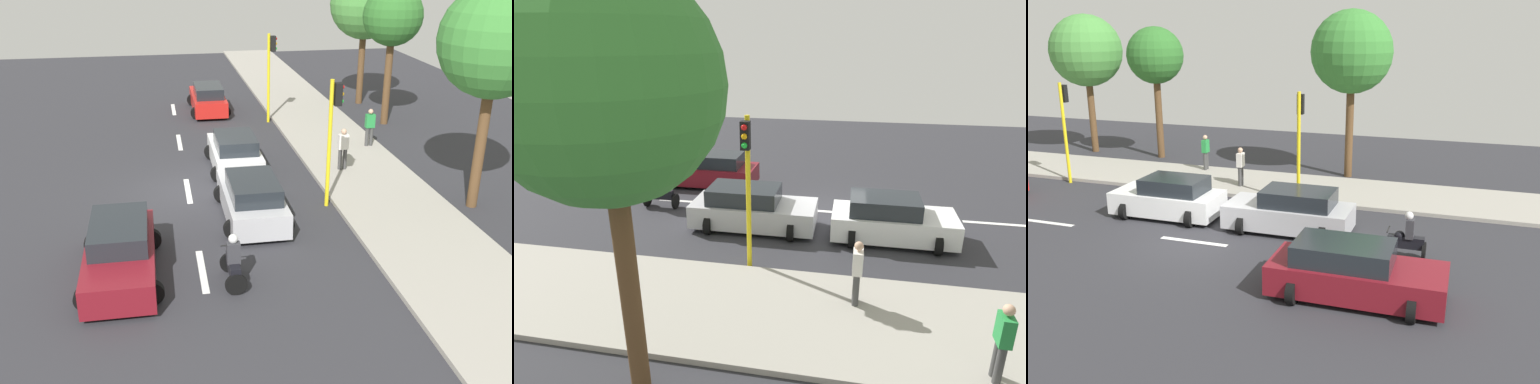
{
  "view_description": "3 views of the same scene",
  "coord_description": "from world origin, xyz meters",
  "views": [
    {
      "loc": [
        -1.02,
        -20.71,
        8.6
      ],
      "look_at": [
        1.85,
        -4.27,
        1.59
      ],
      "focal_mm": 41.69,
      "sensor_mm": 36.0,
      "label": 1
    },
    {
      "loc": [
        15.78,
        0.6,
        6.41
      ],
      "look_at": [
        2.17,
        -2.06,
        1.45
      ],
      "focal_mm": 30.27,
      "sensor_mm": 36.0,
      "label": 2
    },
    {
      "loc": [
        -15.48,
        -8.28,
        6.91
      ],
      "look_at": [
        2.65,
        -2.28,
        1.18
      ],
      "focal_mm": 39.32,
      "sensor_mm": 36.0,
      "label": 3
    }
  ],
  "objects": [
    {
      "name": "pedestrian_by_tree",
      "position": [
        6.29,
        0.91,
        1.06
      ],
      "size": [
        0.4,
        0.24,
        1.69
      ],
      "color": "#3F3F3F",
      "rests_on": "sidewalk"
    },
    {
      "name": "lane_stripe_mid",
      "position": [
        0.0,
        0.0,
        0.01
      ],
      "size": [
        0.2,
        2.4,
        0.01
      ],
      "primitive_type": "cube",
      "color": "white",
      "rests_on": "ground"
    },
    {
      "name": "lane_stripe_north",
      "position": [
        0.0,
        -6.0,
        0.01
      ],
      "size": [
        0.2,
        2.4,
        0.01
      ],
      "primitive_type": "cube",
      "color": "white",
      "rests_on": "ground"
    },
    {
      "name": "street_tree_north",
      "position": [
        10.69,
        11.65,
        5.52
      ],
      "size": [
        3.83,
        3.83,
        7.47
      ],
      "color": "brown",
      "rests_on": "ground"
    },
    {
      "name": "car_white",
      "position": [
        2.07,
        2.02,
        0.71
      ],
      "size": [
        2.27,
        4.03,
        1.52
      ],
      "color": "white",
      "rests_on": "ground"
    },
    {
      "name": "traffic_light_corner",
      "position": [
        4.85,
        8.67,
        2.93
      ],
      "size": [
        0.49,
        0.24,
        4.5
      ],
      "color": "yellow",
      "rests_on": "ground"
    },
    {
      "name": "motorcycle",
      "position": [
        0.78,
        -6.79,
        0.64
      ],
      "size": [
        0.6,
        1.3,
        1.53
      ],
      "color": "black",
      "rests_on": "ground"
    },
    {
      "name": "car_silver",
      "position": [
        1.97,
        -2.75,
        0.71
      ],
      "size": [
        2.27,
        4.36,
        1.52
      ],
      "color": "#B7B7BC",
      "rests_on": "ground"
    },
    {
      "name": "car_maroon",
      "position": [
        -2.23,
        -5.8,
        0.71
      ],
      "size": [
        2.29,
        4.57,
        1.52
      ],
      "color": "maroon",
      "rests_on": "ground"
    },
    {
      "name": "traffic_light_midblock",
      "position": [
        4.85,
        -2.17,
        2.93
      ],
      "size": [
        0.49,
        0.24,
        4.5
      ],
      "color": "yellow",
      "rests_on": "ground"
    },
    {
      "name": "street_tree_south",
      "position": [
        10.58,
        7.35,
        5.31
      ],
      "size": [
        2.91,
        2.91,
        6.83
      ],
      "color": "brown",
      "rests_on": "ground"
    },
    {
      "name": "sidewalk",
      "position": [
        7.0,
        0.0,
        0.07
      ],
      "size": [
        4.0,
        60.0,
        0.15
      ],
      "primitive_type": "cube",
      "color": "#9E998E",
      "rests_on": "ground"
    },
    {
      "name": "pedestrian_near_signal",
      "position": [
        8.38,
        3.61,
        1.06
      ],
      "size": [
        0.4,
        0.24,
        1.69
      ],
      "color": "#3F3F3F",
      "rests_on": "sidewalk"
    },
    {
      "name": "ground_plane",
      "position": [
        0.0,
        0.0,
        -0.05
      ],
      "size": [
        40.0,
        60.0,
        0.1
      ],
      "primitive_type": "cube",
      "color": "#2D2D33"
    },
    {
      "name": "lane_stripe_south",
      "position": [
        0.0,
        6.0,
        0.01
      ],
      "size": [
        0.2,
        2.4,
        0.01
      ],
      "primitive_type": "cube",
      "color": "white",
      "rests_on": "ground"
    },
    {
      "name": "street_tree_center",
      "position": [
        9.8,
        -3.09,
        5.7
      ],
      "size": [
        3.7,
        3.7,
        7.59
      ],
      "color": "brown",
      "rests_on": "ground"
    }
  ]
}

